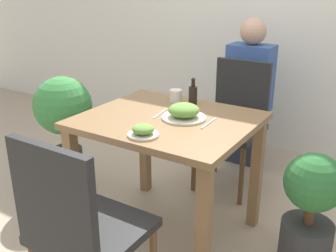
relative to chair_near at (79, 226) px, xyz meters
The scene contains 13 objects.
ground_plane 0.93m from the chair_near, 94.91° to the left, with size 16.00×16.00×0.00m, color tan.
dining_table 0.78m from the chair_near, 94.91° to the left, with size 0.91×0.79×0.73m.
chair_near is the anchor object (origin of this frame).
chair_far 1.55m from the chair_near, 89.77° to the left, with size 0.42×0.42×0.91m.
food_plate 0.84m from the chair_near, 88.90° to the left, with size 0.24×0.24×0.08m.
side_plate 0.54m from the chair_near, 92.88° to the left, with size 0.15×0.15×0.06m.
drink_cup 1.10m from the chair_near, 100.01° to the left, with size 0.08×0.08×0.07m.
sauce_bottle 1.10m from the chair_near, 93.89° to the left, with size 0.05×0.05×0.16m.
fork_utensil 0.84m from the chair_near, 99.56° to the left, with size 0.04×0.18×0.00m.
spoon_utensil 0.85m from the chair_near, 78.32° to the left, with size 0.01×0.18×0.00m.
potted_plant_left 1.32m from the chair_near, 138.59° to the left, with size 0.40×0.40×0.82m.
potted_plant_right 1.14m from the chair_near, 50.98° to the left, with size 0.29×0.29×0.66m.
person_figure 1.96m from the chair_near, 91.53° to the left, with size 0.34×0.22×1.17m.
Camera 1 is at (1.07, -1.71, 1.44)m, focal length 42.00 mm.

